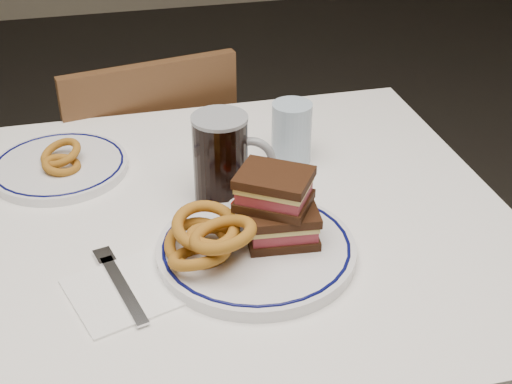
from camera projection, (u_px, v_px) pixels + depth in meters
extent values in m
cube|color=white|center=(129.00, 239.00, 1.15)|extent=(1.26, 0.86, 0.03)
cylinder|color=#4A2D18|center=(354.00, 255.00, 1.74)|extent=(0.06, 0.06, 0.71)
cube|color=white|center=(476.00, 229.00, 1.32)|extent=(0.01, 0.86, 0.17)
cube|color=white|center=(115.00, 158.00, 1.55)|extent=(1.26, 0.01, 0.17)
cube|color=#4A2D18|center=(142.00, 200.00, 1.87)|extent=(0.46, 0.46, 0.04)
cylinder|color=#4A2D18|center=(185.00, 219.00, 2.17)|extent=(0.03, 0.03, 0.38)
cylinder|color=#4A2D18|center=(227.00, 282.00, 1.91)|extent=(0.03, 0.03, 0.38)
cylinder|color=#4A2D18|center=(75.00, 246.00, 2.05)|extent=(0.03, 0.03, 0.38)
cylinder|color=#4A2D18|center=(104.00, 317.00, 1.79)|extent=(0.03, 0.03, 0.38)
cube|color=#4A2D18|center=(156.00, 153.00, 1.61)|extent=(0.39, 0.10, 0.43)
cylinder|color=white|center=(256.00, 250.00, 1.08)|extent=(0.30, 0.30, 0.02)
torus|color=#090B45|center=(256.00, 245.00, 1.07)|extent=(0.29, 0.29, 0.01)
cube|color=black|center=(281.00, 235.00, 1.08)|extent=(0.11, 0.09, 0.01)
cube|color=maroon|center=(282.00, 226.00, 1.08)|extent=(0.10, 0.09, 0.02)
cube|color=#DAC061|center=(282.00, 219.00, 1.07)|extent=(0.11, 0.09, 0.01)
cube|color=black|center=(282.00, 213.00, 1.06)|extent=(0.11, 0.09, 0.01)
cube|color=black|center=(274.00, 201.00, 1.06)|extent=(0.13, 0.13, 0.01)
cube|color=maroon|center=(274.00, 192.00, 1.06)|extent=(0.12, 0.12, 0.02)
cube|color=#DAC061|center=(274.00, 184.00, 1.05)|extent=(0.13, 0.12, 0.01)
cube|color=black|center=(274.00, 177.00, 1.04)|extent=(0.13, 0.13, 0.01)
torus|color=brown|center=(198.00, 245.00, 1.06)|extent=(0.10, 0.10, 0.05)
torus|color=brown|center=(200.00, 256.00, 1.02)|extent=(0.10, 0.09, 0.06)
torus|color=brown|center=(215.00, 237.00, 1.04)|extent=(0.09, 0.09, 0.05)
torus|color=brown|center=(206.00, 226.00, 1.04)|extent=(0.10, 0.10, 0.05)
torus|color=brown|center=(223.00, 234.00, 1.01)|extent=(0.10, 0.10, 0.05)
cylinder|color=silver|center=(245.00, 213.00, 1.12)|extent=(0.05, 0.05, 0.03)
cylinder|color=#8A0203|center=(245.00, 208.00, 1.11)|extent=(0.04, 0.04, 0.01)
cylinder|color=black|center=(221.00, 160.00, 1.18)|extent=(0.09, 0.09, 0.15)
cylinder|color=gray|center=(219.00, 118.00, 1.14)|extent=(0.09, 0.09, 0.01)
torus|color=gray|center=(252.00, 159.00, 1.17)|extent=(0.08, 0.04, 0.08)
cylinder|color=#A2BBD1|center=(291.00, 133.00, 1.30)|extent=(0.07, 0.07, 0.12)
cylinder|color=white|center=(60.00, 167.00, 1.30)|extent=(0.25, 0.25, 0.02)
torus|color=#090B45|center=(59.00, 163.00, 1.29)|extent=(0.23, 0.23, 0.00)
torus|color=brown|center=(61.00, 165.00, 1.27)|extent=(0.07, 0.07, 0.03)
torus|color=brown|center=(61.00, 153.00, 1.29)|extent=(0.08, 0.08, 0.05)
cube|color=white|center=(124.00, 292.00, 1.01)|extent=(0.18, 0.18, 0.00)
cube|color=silver|center=(123.00, 289.00, 1.01)|extent=(0.06, 0.17, 0.00)
cube|color=silver|center=(104.00, 256.00, 1.07)|extent=(0.04, 0.04, 0.00)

